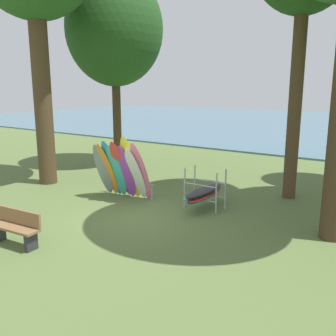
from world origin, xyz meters
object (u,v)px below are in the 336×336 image
Objects in this scene: tree_far_right_back at (114,30)px; leaning_board_pile at (122,170)px; board_storage_rack at (204,192)px; park_bench at (16,227)px.

tree_far_right_back is 3.98× the size of leaning_board_pile.
board_storage_rack is 1.48× the size of park_bench.
tree_far_right_back is 6.12× the size of park_bench.
board_storage_rack reaches higher than park_bench.
tree_far_right_back is 4.13× the size of board_storage_rack.
tree_far_right_back reaches higher than leaning_board_pile.
board_storage_rack is at bearing 64.99° from park_bench.
park_bench is at bearing -84.20° from leaning_board_pile.
tree_far_right_back reaches higher than board_storage_rack.
park_bench is (0.44, -4.29, -0.52)m from leaning_board_pile.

